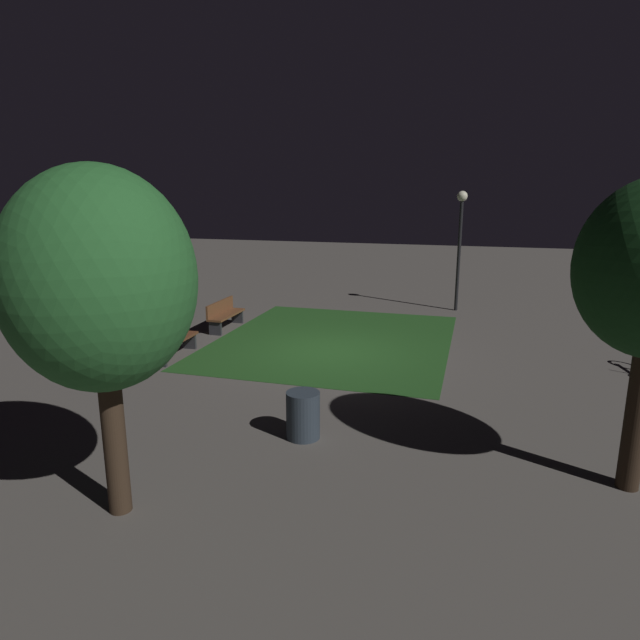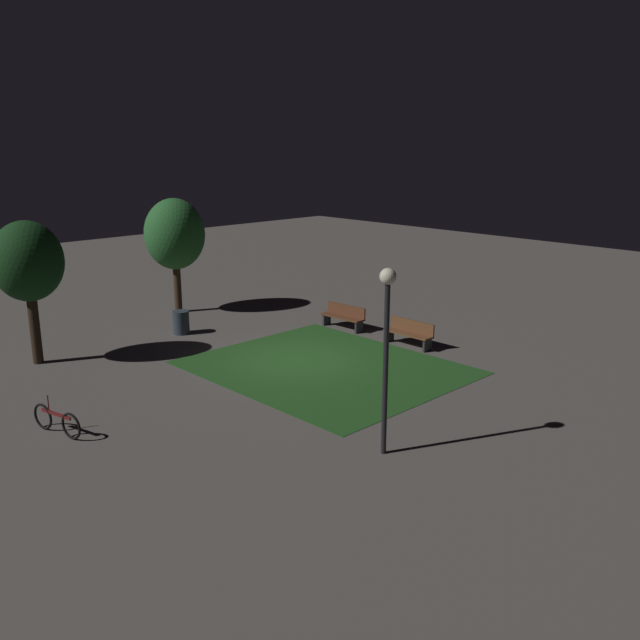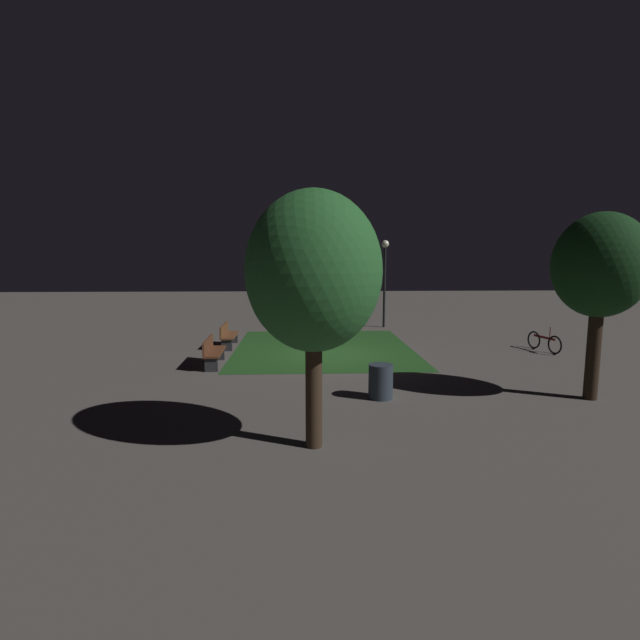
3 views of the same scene
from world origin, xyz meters
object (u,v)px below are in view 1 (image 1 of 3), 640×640
(tree_tall_center, at_px, (100,282))
(trash_bin, at_px, (303,415))
(bench_corner, at_px, (224,314))
(bench_back_row, at_px, (172,339))
(lamp_post_plaza_west, at_px, (460,229))

(tree_tall_center, bearing_deg, trash_bin, 148.96)
(bench_corner, relative_size, bench_back_row, 0.99)
(tree_tall_center, xyz_separation_m, trash_bin, (-2.83, 1.70, -2.73))
(bench_back_row, bearing_deg, bench_corner, -180.00)
(bench_back_row, distance_m, trash_bin, 5.93)
(bench_corner, bearing_deg, bench_back_row, 0.00)
(bench_corner, height_order, trash_bin, bench_corner)
(bench_back_row, distance_m, tree_tall_center, 7.58)
(lamp_post_plaza_west, bearing_deg, tree_tall_center, -14.98)
(bench_back_row, relative_size, trash_bin, 2.16)
(lamp_post_plaza_west, distance_m, trash_bin, 11.89)
(trash_bin, bearing_deg, tree_tall_center, -31.04)
(bench_back_row, bearing_deg, lamp_post_plaza_west, 138.91)
(trash_bin, bearing_deg, lamp_post_plaza_west, 169.52)
(bench_back_row, distance_m, lamp_post_plaza_west, 10.68)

